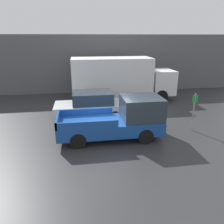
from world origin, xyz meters
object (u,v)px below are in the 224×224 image
Objects in this scene: car at (91,105)px; parking_sign at (194,110)px; delivery_truck at (120,78)px; newspaper_box at (110,87)px; pickup_truck at (120,119)px.

parking_sign reaches higher than car.
newspaper_box is (-0.36, 2.90, -1.34)m from delivery_truck.
delivery_truck is (1.27, 7.06, 0.87)m from pickup_truck.
pickup_truck is at bearing -100.19° from delivery_truck.
newspaper_box is (2.21, 6.70, -0.32)m from car.
pickup_truck is 2.47× the size of parking_sign.
pickup_truck is 5.04× the size of newspaper_box.
delivery_truck is at bearing 113.07° from parking_sign.
pickup_truck is at bearing -176.48° from parking_sign.
car is 4.70m from delivery_truck.
car reaches higher than newspaper_box.
newspaper_box is (-3.25, 9.70, -0.69)m from parking_sign.
delivery_truck is (2.57, 3.81, 1.02)m from car.
delivery_truck is at bearing -82.96° from newspaper_box.
car is 7.07m from newspaper_box.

